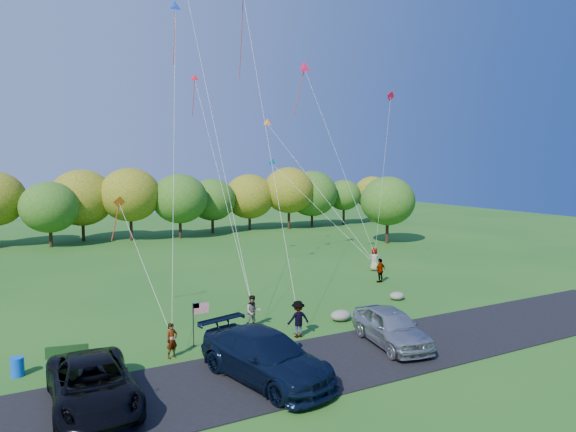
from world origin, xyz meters
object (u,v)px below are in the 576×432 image
at_px(minivan_dark, 93,385).
at_px(park_bench, 67,355).
at_px(flyer_c, 298,319).
at_px(flyer_e, 374,259).
at_px(flyer_d, 380,270).
at_px(minivan_navy, 266,356).
at_px(trash_barrel, 17,367).
at_px(minivan_silver, 391,327).
at_px(flyer_b, 253,312).
at_px(flyer_a, 172,341).

bearing_deg(minivan_dark, park_bench, 95.96).
relative_size(flyer_c, flyer_e, 0.99).
height_order(minivan_dark, flyer_d, flyer_d).
relative_size(flyer_c, park_bench, 1.08).
distance_m(minivan_navy, trash_barrel, 10.45).
relative_size(minivan_silver, trash_barrel, 6.54).
xyz_separation_m(minivan_navy, flyer_c, (3.77, 4.03, -0.09)).
bearing_deg(flyer_b, flyer_e, 38.97).
relative_size(flyer_d, park_bench, 1.04).
xyz_separation_m(minivan_dark, flyer_e, (23.93, 14.64, 0.04)).
height_order(flyer_e, trash_barrel, flyer_e).
height_order(minivan_dark, flyer_c, flyer_c).
xyz_separation_m(flyer_d, park_bench, (-22.17, -6.31, -0.39)).
relative_size(minivan_dark, flyer_c, 3.27).
bearing_deg(flyer_e, trash_barrel, 63.86).
distance_m(flyer_b, park_bench, 9.42).
distance_m(flyer_c, trash_barrel, 12.83).
height_order(minivan_silver, flyer_a, minivan_silver).
bearing_deg(trash_barrel, flyer_c, -5.67).
bearing_deg(flyer_b, park_bench, -165.78).
bearing_deg(flyer_c, park_bench, -2.56).
bearing_deg(minivan_silver, flyer_e, 64.99).
xyz_separation_m(minivan_dark, flyer_a, (3.86, 3.54, -0.11)).
relative_size(flyer_a, park_bench, 0.93).
height_order(minivan_navy, flyer_d, minivan_navy).
bearing_deg(minivan_dark, flyer_a, 42.77).
bearing_deg(minivan_silver, flyer_b, 140.50).
height_order(minivan_navy, flyer_e, minivan_navy).
distance_m(flyer_a, park_bench, 4.50).
xyz_separation_m(minivan_silver, flyer_b, (-4.83, 5.65, -0.06)).
xyz_separation_m(flyer_b, park_bench, (-9.36, -0.98, -0.38)).
bearing_deg(trash_barrel, flyer_a, -9.42).
xyz_separation_m(flyer_e, park_bench, (-24.41, -9.92, -0.44)).
distance_m(flyer_e, park_bench, 26.35).
height_order(flyer_b, flyer_e, flyer_e).
xyz_separation_m(minivan_navy, minivan_silver, (7.15, 0.76, -0.08)).
height_order(minivan_dark, flyer_e, flyer_e).
height_order(flyer_a, flyer_d, flyer_d).
bearing_deg(minivan_navy, flyer_b, 56.26).
bearing_deg(minivan_dark, flyer_b, 32.86).
bearing_deg(park_bench, flyer_c, 4.16).
height_order(minivan_dark, minivan_navy, minivan_navy).
bearing_deg(flyer_a, park_bench, 142.96).
height_order(park_bench, trash_barrel, park_bench).
bearing_deg(flyer_d, minivan_silver, 43.71).
bearing_deg(flyer_d, minivan_navy, 27.52).
relative_size(minivan_dark, minivan_navy, 0.92).
relative_size(minivan_dark, minivan_silver, 1.17).
bearing_deg(flyer_c, flyer_d, -141.00).
bearing_deg(flyer_c, trash_barrel, -0.85).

